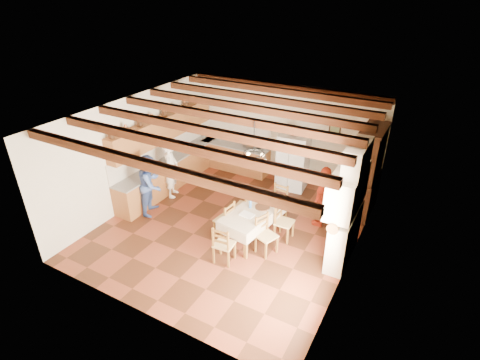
# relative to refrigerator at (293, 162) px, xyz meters

# --- Properties ---
(floor) EXTENTS (6.00, 6.50, 0.02)m
(floor) POSITION_rel_refrigerator_xyz_m (-0.55, -2.73, -0.86)
(floor) COLOR #452213
(floor) RESTS_ON ground
(ceiling) EXTENTS (6.00, 6.50, 0.02)m
(ceiling) POSITION_rel_refrigerator_xyz_m (-0.55, -2.73, 2.16)
(ceiling) COLOR silver
(ceiling) RESTS_ON ground
(wall_back) EXTENTS (6.00, 0.02, 3.00)m
(wall_back) POSITION_rel_refrigerator_xyz_m (-0.55, 0.53, 0.65)
(wall_back) COLOR beige
(wall_back) RESTS_ON ground
(wall_front) EXTENTS (6.00, 0.02, 3.00)m
(wall_front) POSITION_rel_refrigerator_xyz_m (-0.55, -5.99, 0.65)
(wall_front) COLOR beige
(wall_front) RESTS_ON ground
(wall_left) EXTENTS (0.02, 6.50, 3.00)m
(wall_left) POSITION_rel_refrigerator_xyz_m (-3.56, -2.73, 0.65)
(wall_left) COLOR beige
(wall_left) RESTS_ON ground
(wall_right) EXTENTS (0.02, 6.50, 3.00)m
(wall_right) POSITION_rel_refrigerator_xyz_m (2.46, -2.73, 0.65)
(wall_right) COLOR beige
(wall_right) RESTS_ON ground
(ceiling_beams) EXTENTS (6.00, 6.30, 0.16)m
(ceiling_beams) POSITION_rel_refrigerator_xyz_m (-0.55, -2.73, 2.06)
(ceiling_beams) COLOR #32170E
(ceiling_beams) RESTS_ON ground
(lower_cabinets_left) EXTENTS (0.60, 4.30, 0.86)m
(lower_cabinets_left) POSITION_rel_refrigerator_xyz_m (-3.25, -1.68, -0.42)
(lower_cabinets_left) COLOR brown
(lower_cabinets_left) RESTS_ON ground
(lower_cabinets_back) EXTENTS (2.30, 0.60, 0.86)m
(lower_cabinets_back) POSITION_rel_refrigerator_xyz_m (-2.10, 0.22, -0.42)
(lower_cabinets_back) COLOR brown
(lower_cabinets_back) RESTS_ON ground
(countertop_left) EXTENTS (0.62, 4.30, 0.04)m
(countertop_left) POSITION_rel_refrigerator_xyz_m (-3.25, -1.68, 0.03)
(countertop_left) COLOR slate
(countertop_left) RESTS_ON lower_cabinets_left
(countertop_back) EXTENTS (2.34, 0.62, 0.04)m
(countertop_back) POSITION_rel_refrigerator_xyz_m (-2.10, 0.22, 0.03)
(countertop_back) COLOR slate
(countertop_back) RESTS_ON lower_cabinets_back
(backsplash_left) EXTENTS (0.03, 4.30, 0.60)m
(backsplash_left) POSITION_rel_refrigerator_xyz_m (-3.54, -1.68, 0.35)
(backsplash_left) COLOR beige
(backsplash_left) RESTS_ON ground
(backsplash_back) EXTENTS (2.30, 0.03, 0.60)m
(backsplash_back) POSITION_rel_refrigerator_xyz_m (-2.10, 0.51, 0.35)
(backsplash_back) COLOR beige
(backsplash_back) RESTS_ON ground
(upper_cabinets) EXTENTS (0.35, 4.20, 0.70)m
(upper_cabinets) POSITION_rel_refrigerator_xyz_m (-3.38, -1.68, 1.00)
(upper_cabinets) COLOR brown
(upper_cabinets) RESTS_ON ground
(fireplace) EXTENTS (0.56, 1.60, 2.80)m
(fireplace) POSITION_rel_refrigerator_xyz_m (2.17, -2.53, 0.55)
(fireplace) COLOR silver
(fireplace) RESTS_ON ground
(wall_picture) EXTENTS (0.34, 0.03, 0.42)m
(wall_picture) POSITION_rel_refrigerator_xyz_m (1.00, 0.50, 1.00)
(wall_picture) COLOR black
(wall_picture) RESTS_ON ground
(refrigerator) EXTENTS (0.90, 0.77, 1.70)m
(refrigerator) POSITION_rel_refrigerator_xyz_m (0.00, 0.00, 0.00)
(refrigerator) COLOR white
(refrigerator) RESTS_ON floor
(hutch) EXTENTS (0.58, 1.34, 2.43)m
(hutch) POSITION_rel_refrigerator_xyz_m (2.20, -0.36, 0.37)
(hutch) COLOR #352410
(hutch) RESTS_ON floor
(dining_table) EXTENTS (1.09, 1.80, 0.74)m
(dining_table) POSITION_rel_refrigerator_xyz_m (0.12, -2.84, -0.19)
(dining_table) COLOR beige
(dining_table) RESTS_ON floor
(chandelier) EXTENTS (0.47, 0.47, 0.03)m
(chandelier) POSITION_rel_refrigerator_xyz_m (0.12, -2.84, 1.40)
(chandelier) COLOR black
(chandelier) RESTS_ON ground
(chair_left_near) EXTENTS (0.44, 0.46, 0.96)m
(chair_left_near) POSITION_rel_refrigerator_xyz_m (-0.50, -3.12, -0.37)
(chair_left_near) COLOR brown
(chair_left_near) RESTS_ON floor
(chair_left_far) EXTENTS (0.41, 0.43, 0.96)m
(chair_left_far) POSITION_rel_refrigerator_xyz_m (-0.40, -2.35, -0.37)
(chair_left_far) COLOR brown
(chair_left_far) RESTS_ON floor
(chair_right_near) EXTENTS (0.52, 0.53, 0.96)m
(chair_right_near) POSITION_rel_refrigerator_xyz_m (0.68, -3.22, -0.37)
(chair_right_near) COLOR brown
(chair_right_near) RESTS_ON floor
(chair_right_far) EXTENTS (0.40, 0.42, 0.96)m
(chair_right_far) POSITION_rel_refrigerator_xyz_m (0.82, -2.51, -0.37)
(chair_right_far) COLOR brown
(chair_right_far) RESTS_ON floor
(chair_end_near) EXTENTS (0.45, 0.43, 0.96)m
(chair_end_near) POSITION_rel_refrigerator_xyz_m (-0.01, -3.94, -0.37)
(chair_end_near) COLOR brown
(chair_end_near) RESTS_ON floor
(chair_end_far) EXTENTS (0.44, 0.43, 0.96)m
(chair_end_far) POSITION_rel_refrigerator_xyz_m (0.33, -1.81, -0.37)
(chair_end_far) COLOR brown
(chair_end_far) RESTS_ON floor
(person_man) EXTENTS (0.62, 0.73, 1.69)m
(person_man) POSITION_rel_refrigerator_xyz_m (-2.86, -2.15, -0.01)
(person_man) COLOR white
(person_man) RESTS_ON floor
(person_woman_blue) EXTENTS (0.86, 0.97, 1.68)m
(person_woman_blue) POSITION_rel_refrigerator_xyz_m (-2.77, -3.11, -0.01)
(person_woman_blue) COLOR #405CA4
(person_woman_blue) RESTS_ON floor
(person_woman_red) EXTENTS (0.55, 1.01, 1.64)m
(person_woman_red) POSITION_rel_refrigerator_xyz_m (1.43, -1.46, -0.03)
(person_woman_red) COLOR #A12611
(person_woman_red) RESTS_ON floor
(microwave) EXTENTS (0.56, 0.44, 0.27)m
(microwave) POSITION_rel_refrigerator_xyz_m (-1.48, 0.22, 0.19)
(microwave) COLOR silver
(microwave) RESTS_ON countertop_back
(fridge_vase) EXTENTS (0.29, 0.29, 0.28)m
(fridge_vase) POSITION_rel_refrigerator_xyz_m (-0.03, 0.00, 0.99)
(fridge_vase) COLOR #352410
(fridge_vase) RESTS_ON refrigerator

